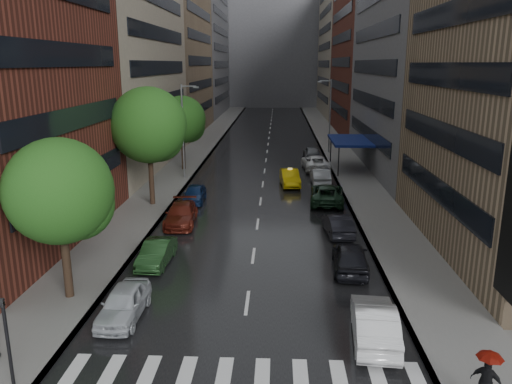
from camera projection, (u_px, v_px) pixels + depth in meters
ground at (241, 349)px, 19.87m from camera, size 220.00×220.00×0.00m
road at (268, 146)px, 68.22m from camera, size 14.00×140.00×0.01m
sidewalk_left at (202, 145)px, 68.59m from camera, size 4.00×140.00×0.15m
sidewalk_right at (334, 146)px, 67.82m from camera, size 4.00×140.00×0.15m
crosswalk at (243, 380)px, 17.92m from camera, size 13.15×2.80×0.01m
buildings_left at (168, 29)px, 73.35m from camera, size 8.00×108.00×38.00m
buildings_right at (376, 34)px, 70.29m from camera, size 8.05×109.10×36.00m
building_far at (274, 44)px, 129.97m from camera, size 40.00×14.00×32.00m
tree_near at (59, 191)px, 22.80m from camera, size 4.93×4.93×7.85m
tree_mid at (149, 125)px, 38.38m from camera, size 5.88×5.88×9.38m
tree_far at (182, 120)px, 51.74m from camera, size 4.93×4.93×7.85m
taxi at (290, 178)px, 46.28m from camera, size 2.00×4.69×1.51m
parked_cars_left at (172, 229)px, 32.04m from camera, size 2.36×23.43×1.46m
parked_cars_right at (326, 191)px, 41.27m from camera, size 3.04×44.95×1.59m
ped_red_umbrella at (488, 374)px, 16.09m from camera, size 1.07×0.97×2.01m
traffic_light at (7, 336)px, 16.64m from camera, size 0.18×0.15×3.45m
street_lamp_left at (184, 129)px, 47.98m from camera, size 1.74×0.22×9.00m
street_lamp_right at (329, 114)px, 61.83m from camera, size 1.74×0.22×9.00m
awning at (350, 141)px, 52.54m from camera, size 4.00×8.00×3.12m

